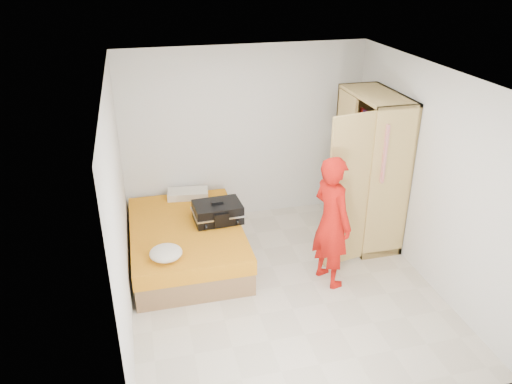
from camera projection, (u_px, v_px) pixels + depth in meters
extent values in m
plane|color=beige|center=(282.00, 286.00, 6.16)|extent=(4.00, 4.00, 0.00)
plane|color=white|center=(287.00, 76.00, 5.03)|extent=(4.00, 4.00, 0.00)
cube|color=white|center=(245.00, 135.00, 7.34)|extent=(3.60, 0.02, 2.60)
cube|color=white|center=(359.00, 301.00, 3.84)|extent=(3.60, 0.02, 2.60)
cube|color=white|center=(119.00, 209.00, 5.20)|extent=(0.02, 4.00, 2.60)
cube|color=white|center=(428.00, 176.00, 5.98)|extent=(0.02, 4.00, 2.60)
cube|color=#8B5F3F|center=(187.00, 249.00, 6.65)|extent=(1.40, 2.00, 0.30)
cube|color=orange|center=(186.00, 233.00, 6.54)|extent=(1.42, 2.02, 0.20)
cube|color=#DCBD6B|center=(388.00, 167.00, 6.87)|extent=(0.04, 1.20, 2.10)
cube|color=#DCBD6B|center=(390.00, 186.00, 6.31)|extent=(0.58, 0.04, 2.10)
cube|color=#DCBD6B|center=(352.00, 154.00, 7.32)|extent=(0.58, 0.04, 2.10)
cube|color=#DCBD6B|center=(378.00, 95.00, 6.37)|extent=(0.58, 1.20, 0.04)
cube|color=#A18445|center=(363.00, 232.00, 7.25)|extent=(0.58, 1.20, 0.10)
cube|color=#DCBD6B|center=(343.00, 163.00, 7.02)|extent=(0.04, 0.59, 2.00)
cube|color=#DCBD6B|center=(349.00, 192.00, 6.15)|extent=(0.59, 0.15, 2.00)
cylinder|color=#B2B2B7|center=(376.00, 107.00, 6.43)|extent=(0.02, 1.10, 0.02)
imported|color=red|center=(332.00, 222.00, 5.93)|extent=(0.56, 0.70, 1.66)
cube|color=black|center=(218.00, 212.00, 6.59)|extent=(0.64, 0.47, 0.25)
cube|color=black|center=(217.00, 203.00, 6.53)|extent=(0.16, 0.05, 0.03)
ellipsoid|color=white|center=(166.00, 253.00, 5.79)|extent=(0.38, 0.38, 0.15)
cube|color=white|center=(188.00, 194.00, 7.25)|extent=(0.61, 0.37, 0.11)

